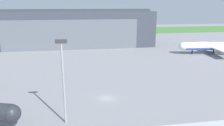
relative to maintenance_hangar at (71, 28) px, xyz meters
The scene contains 5 objects.
ground_plane 88.66m from the maintenance_hangar, 83.14° to the right, with size 440.00×440.00×0.00m, color gray.
grass_field_strip 75.61m from the maintenance_hangar, 81.92° to the left, with size 440.00×56.00×0.08m, color #477D3D.
maintenance_hangar is the anchor object (origin of this frame).
airliner_far_right 84.69m from the maintenance_hangar, 28.02° to the right, with size 36.92×31.39×13.58m.
apron_light_mast 99.00m from the maintenance_hangar, 90.11° to the right, with size 2.40×0.50×18.79m.
Camera 1 is at (-7.57, -56.66, 25.62)m, focal length 35.16 mm.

